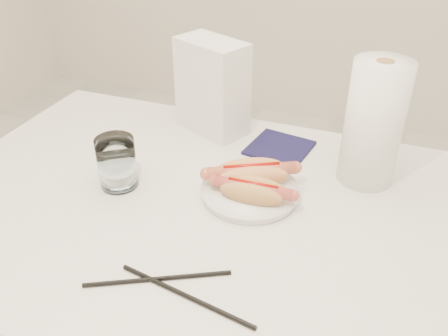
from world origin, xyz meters
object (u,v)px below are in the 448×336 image
(table, at_px, (210,228))
(water_glass, at_px, (117,163))
(paper_towel_roll, at_px, (374,124))
(hotdog_left, at_px, (251,174))
(plate, at_px, (250,193))
(hotdog_right, at_px, (253,191))
(napkin_box, at_px, (212,87))

(table, distance_m, water_glass, 0.24)
(water_glass, relative_size, paper_towel_roll, 0.42)
(hotdog_left, bearing_deg, paper_towel_roll, 2.91)
(hotdog_left, xyz_separation_m, water_glass, (-0.27, -0.08, 0.02))
(table, relative_size, paper_towel_roll, 4.49)
(water_glass, bearing_deg, plate, 12.01)
(paper_towel_roll, bearing_deg, plate, -144.55)
(water_glass, bearing_deg, table, -0.07)
(plate, height_order, hotdog_left, hotdog_left)
(plate, bearing_deg, water_glass, -167.99)
(table, bearing_deg, hotdog_right, 19.62)
(plate, xyz_separation_m, hotdog_right, (0.02, -0.03, 0.03))
(table, relative_size, water_glass, 10.72)
(plate, relative_size, hotdog_right, 1.21)
(hotdog_left, bearing_deg, water_glass, 168.68)
(hotdog_left, bearing_deg, table, -155.26)
(napkin_box, bearing_deg, hotdog_right, -30.31)
(plate, xyz_separation_m, napkin_box, (-0.18, 0.25, 0.11))
(plate, xyz_separation_m, water_glass, (-0.28, -0.06, 0.05))
(hotdog_right, relative_size, water_glass, 1.45)
(hotdog_right, height_order, napkin_box, napkin_box)
(table, bearing_deg, paper_towel_roll, 36.96)
(plate, relative_size, hotdog_left, 1.11)
(plate, height_order, paper_towel_roll, paper_towel_roll)
(plate, bearing_deg, hotdog_left, 102.95)
(hotdog_left, bearing_deg, plate, -104.94)
(plate, bearing_deg, hotdog_right, -63.13)
(hotdog_left, xyz_separation_m, hotdog_right, (0.02, -0.05, -0.00))
(table, height_order, hotdog_left, hotdog_left)
(table, height_order, napkin_box, napkin_box)
(plate, relative_size, paper_towel_roll, 0.74)
(water_glass, distance_m, paper_towel_roll, 0.54)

